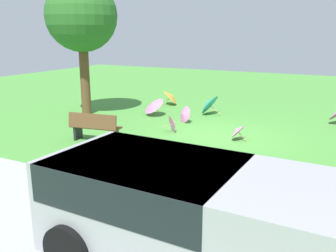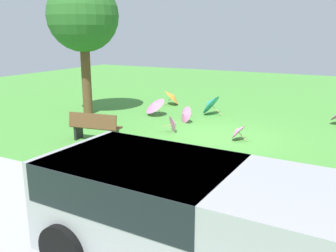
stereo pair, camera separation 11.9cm
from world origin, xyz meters
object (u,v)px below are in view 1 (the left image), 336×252
(parasol_orange_1, at_px, (171,96))
(parasol_pink_3, at_px, (153,105))
(parasol_teal_0, at_px, (208,103))
(shade_tree, at_px, (81,17))
(parasol_pink_0, at_px, (173,124))
(park_bench, at_px, (95,127))
(parasol_pink_2, at_px, (184,114))
(van_dark, at_px, (194,211))
(parasol_pink_5, at_px, (237,131))

(parasol_orange_1, xyz_separation_m, parasol_pink_3, (-0.36, 2.35, 0.05))
(parasol_teal_0, xyz_separation_m, parasol_pink_3, (1.89, 1.25, -0.01))
(parasol_teal_0, bearing_deg, shade_tree, 26.71)
(shade_tree, height_order, parasol_pink_3, shade_tree)
(parasol_pink_0, height_order, parasol_orange_1, parasol_orange_1)
(park_bench, xyz_separation_m, parasol_pink_3, (0.20, -3.96, -0.02))
(parasol_pink_2, xyz_separation_m, parasol_pink_3, (1.59, -0.49, 0.13))
(van_dark, height_order, parasol_orange_1, van_dark)
(parasol_pink_2, bearing_deg, parasol_orange_1, -55.39)
(park_bench, distance_m, shade_tree, 5.28)
(parasol_pink_5, bearing_deg, parasol_pink_3, -23.84)
(parasol_pink_0, xyz_separation_m, parasol_orange_1, (2.21, -4.21, 0.10))
(shade_tree, distance_m, parasol_pink_2, 5.48)
(park_bench, relative_size, parasol_orange_1, 1.52)
(parasol_orange_1, height_order, parasol_pink_5, parasol_orange_1)
(parasol_teal_0, xyz_separation_m, parasol_pink_2, (0.29, 1.74, -0.15))
(park_bench, xyz_separation_m, parasol_pink_2, (-1.39, -3.47, -0.15))
(parasol_pink_0, distance_m, parasol_pink_3, 2.63)
(parasol_pink_5, bearing_deg, parasol_teal_0, -54.79)
(parasol_pink_2, height_order, parasol_pink_3, parasol_pink_3)
(van_dark, xyz_separation_m, parasol_pink_0, (3.54, -6.46, -0.62))
(parasol_pink_0, height_order, parasol_pink_2, parasol_pink_2)
(van_dark, bearing_deg, parasol_teal_0, -69.87)
(parasol_pink_0, bearing_deg, park_bench, 51.83)
(parasol_orange_1, bearing_deg, parasol_pink_2, 124.61)
(parasol_pink_0, relative_size, parasol_pink_5, 1.00)
(van_dark, bearing_deg, parasol_pink_0, -61.25)
(van_dark, relative_size, parasol_pink_5, 7.89)
(parasol_pink_2, height_order, parasol_pink_5, parasol_pink_2)
(park_bench, height_order, parasol_pink_2, park_bench)
(parasol_teal_0, distance_m, parasol_pink_0, 3.12)
(park_bench, relative_size, parasol_pink_3, 1.43)
(parasol_orange_1, relative_size, parasol_pink_3, 0.94)
(parasol_orange_1, xyz_separation_m, parasol_pink_5, (-4.38, 4.12, -0.10))
(parasol_pink_2, bearing_deg, shade_tree, 6.94)
(van_dark, xyz_separation_m, parasol_pink_5, (1.38, -6.55, -0.61))
(parasol_teal_0, relative_size, parasol_pink_0, 1.64)
(park_bench, relative_size, parasol_pink_2, 2.41)
(parasol_pink_0, bearing_deg, parasol_orange_1, -62.27)
(park_bench, bearing_deg, van_dark, 139.98)
(parasol_pink_2, bearing_deg, parasol_teal_0, -99.52)
(parasol_pink_5, bearing_deg, parasol_pink_0, 2.40)
(park_bench, distance_m, parasol_orange_1, 6.34)
(parasol_pink_2, distance_m, parasol_pink_5, 2.74)
(parasol_pink_0, bearing_deg, parasol_teal_0, -90.66)
(shade_tree, xyz_separation_m, parasol_pink_5, (-6.59, 0.78, -3.54))
(parasol_orange_1, xyz_separation_m, parasol_pink_2, (-1.96, 2.84, -0.08))
(parasol_orange_1, bearing_deg, park_bench, 95.11)
(parasol_pink_2, relative_size, parasol_pink_5, 1.16)
(van_dark, bearing_deg, parasol_pink_5, -78.13)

